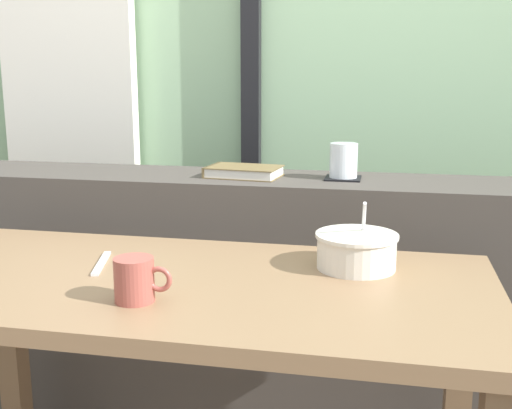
% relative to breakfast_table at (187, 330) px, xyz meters
% --- Properties ---
extents(outdoor_backdrop, '(4.80, 0.08, 2.80)m').
position_rel_breakfast_table_xyz_m(outdoor_backdrop, '(0.02, 1.27, 0.78)').
color(outdoor_backdrop, '#9EC699').
rests_on(outdoor_backdrop, ground).
extents(curtain_left_panel, '(0.56, 0.06, 2.50)m').
position_rel_breakfast_table_xyz_m(curtain_left_panel, '(-0.86, 1.17, 0.63)').
color(curtain_left_panel, silver).
rests_on(curtain_left_panel, ground).
extents(window_divider_post, '(0.07, 0.05, 2.60)m').
position_rel_breakfast_table_xyz_m(window_divider_post, '(-0.12, 1.20, 0.68)').
color(window_divider_post, black).
rests_on(window_divider_post, ground).
extents(dark_console_ledge, '(2.80, 0.31, 0.86)m').
position_rel_breakfast_table_xyz_m(dark_console_ledge, '(0.02, 0.58, -0.19)').
color(dark_console_ledge, '#423D38').
rests_on(dark_console_ledge, ground).
extents(breakfast_table, '(1.29, 0.61, 0.73)m').
position_rel_breakfast_table_xyz_m(breakfast_table, '(0.00, 0.00, 0.00)').
color(breakfast_table, brown).
rests_on(breakfast_table, ground).
extents(coaster_square, '(0.10, 0.10, 0.00)m').
position_rel_breakfast_table_xyz_m(coaster_square, '(0.28, 0.59, 0.24)').
color(coaster_square, black).
rests_on(coaster_square, dark_console_ledge).
extents(juice_glass, '(0.08, 0.08, 0.10)m').
position_rel_breakfast_table_xyz_m(juice_glass, '(0.28, 0.59, 0.29)').
color(juice_glass, white).
rests_on(juice_glass, coaster_square).
extents(closed_book, '(0.22, 0.16, 0.03)m').
position_rel_breakfast_table_xyz_m(closed_book, '(-0.01, 0.57, 0.25)').
color(closed_book, brown).
rests_on(closed_book, dark_console_ledge).
extents(soup_bowl, '(0.18, 0.18, 0.16)m').
position_rel_breakfast_table_xyz_m(soup_bowl, '(0.35, 0.15, 0.15)').
color(soup_bowl, silver).
rests_on(soup_bowl, breakfast_table).
extents(fork_utensil, '(0.06, 0.17, 0.01)m').
position_rel_breakfast_table_xyz_m(fork_utensil, '(-0.22, 0.06, 0.12)').
color(fork_utensil, silver).
rests_on(fork_utensil, breakfast_table).
extents(ceramic_mug, '(0.11, 0.08, 0.08)m').
position_rel_breakfast_table_xyz_m(ceramic_mug, '(-0.05, -0.14, 0.16)').
color(ceramic_mug, '#9E4C42').
rests_on(ceramic_mug, breakfast_table).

